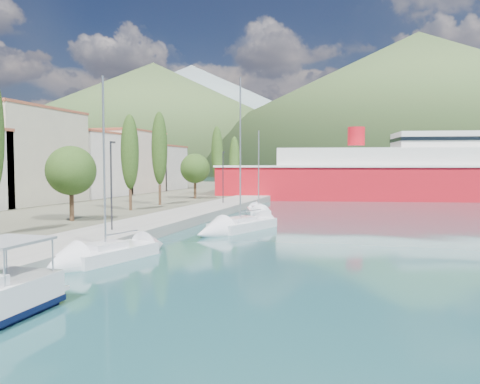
% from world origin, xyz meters
% --- Properties ---
extents(ground, '(1400.00, 1400.00, 0.00)m').
position_xyz_m(ground, '(0.00, 120.00, 0.00)').
color(ground, '#1F4C4F').
extents(quay, '(5.00, 88.00, 0.80)m').
position_xyz_m(quay, '(-9.00, 26.00, 0.40)').
color(quay, gray).
rests_on(quay, ground).
extents(town_buildings, '(9.20, 69.20, 11.30)m').
position_xyz_m(town_buildings, '(-32.00, 36.91, 5.57)').
color(town_buildings, beige).
rests_on(town_buildings, land_strip).
extents(tree_row, '(4.03, 62.39, 11.01)m').
position_xyz_m(tree_row, '(-15.32, 31.64, 5.88)').
color(tree_row, '#47301E').
rests_on(tree_row, land_strip).
extents(lamp_posts, '(0.15, 48.11, 6.06)m').
position_xyz_m(lamp_posts, '(-9.00, 13.70, 4.08)').
color(lamp_posts, '#2D2D33').
rests_on(lamp_posts, quay).
extents(sailboat_near, '(4.08, 7.90, 10.89)m').
position_xyz_m(sailboat_near, '(-6.11, 5.98, 0.30)').
color(sailboat_near, silver).
rests_on(sailboat_near, ground).
extents(sailboat_mid, '(5.21, 9.39, 13.10)m').
position_xyz_m(sailboat_mid, '(-2.60, 19.32, 0.32)').
color(sailboat_mid, silver).
rests_on(sailboat_mid, ground).
extents(sailboat_far, '(4.28, 6.91, 9.69)m').
position_xyz_m(sailboat_far, '(-3.00, 31.56, 0.28)').
color(sailboat_far, silver).
rests_on(sailboat_far, ground).
extents(ferry, '(60.74, 23.07, 11.81)m').
position_xyz_m(ferry, '(13.58, 62.07, 3.59)').
color(ferry, red).
rests_on(ferry, ground).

